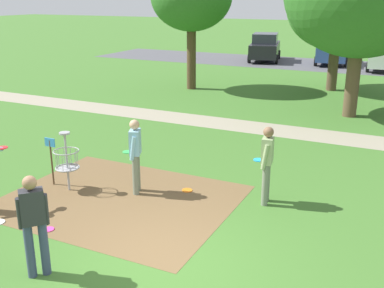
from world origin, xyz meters
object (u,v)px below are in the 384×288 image
Objects in this scene: player_waiting_left at (267,161)px; parked_car_leftmost at (265,47)px; disc_golf_basket at (65,159)px; tree_near_right at (339,6)px; frisbee_near_basket at (187,190)px; parked_car_center_left at (332,50)px; player_throwing at (135,152)px; frisbee_mid_grass at (49,229)px; player_foreground_watching at (34,220)px.

player_waiting_left is 23.07m from parked_car_leftmost.
disc_golf_basket is 15.42m from tree_near_right.
parked_car_center_left reaches higher than frisbee_near_basket.
player_waiting_left is (4.33, 1.29, 0.21)m from disc_golf_basket.
frisbee_mid_grass is at bearing -104.04° from player_throwing.
parked_car_leftmost reaches higher than player_throwing.
tree_near_right is at bearing 81.66° from frisbee_mid_grass.
tree_near_right is at bearing -80.19° from parked_car_center_left.
disc_golf_basket reaches higher than frisbee_mid_grass.
parked_car_leftmost is (-4.11, 22.74, -0.05)m from player_throwing.
player_throwing is 7.93× the size of frisbee_mid_grass.
tree_near_right reaches higher than frisbee_near_basket.
disc_golf_basket is at bearing -102.91° from tree_near_right.
parked_car_leftmost reaches higher than disc_golf_basket.
frisbee_near_basket is at bearing 24.20° from disc_golf_basket.
player_waiting_left reaches higher than frisbee_near_basket.
disc_golf_basket is 3.48m from player_foreground_watching.
parked_car_center_left reaches higher than player_throwing.
player_foreground_watching is 7.93× the size of frisbee_mid_grass.
player_foreground_watching is at bearing -80.31° from parked_car_leftmost.
player_throwing is at bearing -97.42° from tree_near_right.
player_foreground_watching is 0.30× the size of tree_near_right.
frisbee_near_basket is 0.04× the size of tree_near_right.
player_waiting_left is 7.20× the size of frisbee_near_basket.
player_throwing is (1.53, 0.56, 0.21)m from disc_golf_basket.
tree_near_right is (0.85, 13.60, 3.80)m from frisbee_near_basket.
tree_near_right reaches higher than parked_car_center_left.
disc_golf_basket is 0.81× the size of player_waiting_left.
parked_car_leftmost is at bearing 99.69° from player_foreground_watching.
parked_car_center_left reaches higher than frisbee_mid_grass.
frisbee_mid_grass is 0.04× the size of tree_near_right.
parked_car_center_left is at bearing 89.31° from player_throwing.
disc_golf_basket is 23.86m from parked_car_center_left.
frisbee_mid_grass is 25.51m from parked_car_center_left.
parked_car_leftmost reaches higher than frisbee_mid_grass.
parked_car_center_left is at bearing 85.64° from disc_golf_basket.
player_throwing is 0.38× the size of parked_car_leftmost.
player_throwing is 2.89m from player_waiting_left.
tree_near_right is (1.84, 14.17, 2.84)m from player_throwing.
disc_golf_basket is 5.85× the size of frisbee_near_basket.
player_throwing is 7.20× the size of frisbee_near_basket.
player_throwing is 23.23m from parked_car_center_left.
player_throwing is (-0.36, 3.47, 0.00)m from player_foreground_watching.
player_throwing is at bearing -90.69° from parked_car_center_left.
player_waiting_left is 4.60m from frisbee_mid_grass.
frisbee_mid_grass is at bearing -118.89° from frisbee_near_basket.
player_waiting_left is 0.30× the size of tree_near_right.
player_waiting_left is at bearing -72.56° from parked_car_leftmost.
disc_golf_basket is 0.24× the size of tree_near_right.
frisbee_near_basket is at bearing 29.92° from player_throwing.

